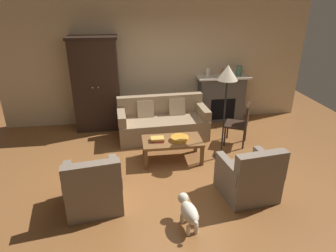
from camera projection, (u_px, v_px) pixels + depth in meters
The scene contains 16 objects.
ground_plane at pixel (173, 174), 5.17m from camera, with size 9.60×9.60×0.00m, color brown.
back_wall at pixel (157, 64), 6.92m from camera, with size 7.20×0.10×2.80m, color beige.
fireplace at pixel (221, 98), 7.23m from camera, with size 1.26×0.48×1.12m.
armoire at pixel (96, 84), 6.58m from camera, with size 1.06×0.57×2.09m.
couch at pixel (163, 123), 6.45m from camera, with size 1.96×0.94×0.86m.
coffee_table at pixel (172, 142), 5.47m from camera, with size 1.10×0.60×0.42m.
fruit_bowl at pixel (180, 139), 5.41m from camera, with size 0.33×0.33×0.07m, color orange.
book_stack at pixel (158, 139), 5.39m from camera, with size 0.26×0.19×0.07m.
mantel_vase_cream at pixel (208, 72), 6.90m from camera, with size 0.10×0.10×0.21m, color beige.
mantel_vase_terracotta at pixel (223, 73), 6.95m from camera, with size 0.11×0.11×0.17m, color #A86042.
mantel_vase_jade at pixel (239, 71), 6.99m from camera, with size 0.13×0.13×0.23m, color slate.
armchair_near_left at pixel (93, 189), 4.23m from camera, with size 0.87×0.87×0.88m.
armchair_near_right at pixel (249, 178), 4.48m from camera, with size 0.87×0.86×0.88m.
side_chair_wooden at pixel (241, 121), 6.02m from camera, with size 0.59×0.59×0.90m.
floor_lamp at pixel (227, 79), 5.08m from camera, with size 0.36×0.36×1.79m.
dog at pixel (188, 211), 3.89m from camera, with size 0.26×0.57×0.39m.
Camera 1 is at (-0.71, -4.34, 2.84)m, focal length 31.54 mm.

